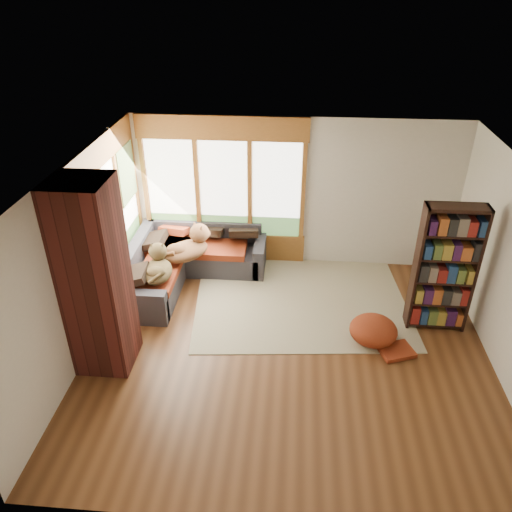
% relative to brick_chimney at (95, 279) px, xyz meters
% --- Properties ---
extents(floor, '(5.50, 5.50, 0.00)m').
position_rel_brick_chimney_xyz_m(floor, '(2.40, 0.35, -1.30)').
color(floor, '#4F2C16').
rests_on(floor, ground).
extents(ceiling, '(5.50, 5.50, 0.00)m').
position_rel_brick_chimney_xyz_m(ceiling, '(2.40, 0.35, 1.30)').
color(ceiling, white).
extents(wall_back, '(5.50, 0.04, 2.60)m').
position_rel_brick_chimney_xyz_m(wall_back, '(2.40, 2.85, 0.00)').
color(wall_back, silver).
rests_on(wall_back, ground).
extents(wall_front, '(5.50, 0.04, 2.60)m').
position_rel_brick_chimney_xyz_m(wall_front, '(2.40, -2.15, 0.00)').
color(wall_front, silver).
rests_on(wall_front, ground).
extents(wall_left, '(0.04, 5.00, 2.60)m').
position_rel_brick_chimney_xyz_m(wall_left, '(-0.35, 0.35, 0.00)').
color(wall_left, silver).
rests_on(wall_left, ground).
extents(windows_back, '(2.82, 0.10, 1.90)m').
position_rel_brick_chimney_xyz_m(windows_back, '(1.20, 2.82, 0.05)').
color(windows_back, '#945C25').
rests_on(windows_back, wall_back).
extents(windows_left, '(0.10, 2.62, 1.90)m').
position_rel_brick_chimney_xyz_m(windows_left, '(-0.32, 1.55, 0.05)').
color(windows_left, '#945C25').
rests_on(windows_left, wall_left).
extents(roller_blind, '(0.03, 0.72, 0.90)m').
position_rel_brick_chimney_xyz_m(roller_blind, '(-0.29, 2.38, 0.45)').
color(roller_blind, '#64814C').
rests_on(roller_blind, wall_left).
extents(brick_chimney, '(0.70, 0.70, 2.60)m').
position_rel_brick_chimney_xyz_m(brick_chimney, '(0.00, 0.00, 0.00)').
color(brick_chimney, '#471914').
rests_on(brick_chimney, ground).
extents(sectional_sofa, '(2.20, 2.20, 0.80)m').
position_rel_brick_chimney_xyz_m(sectional_sofa, '(0.45, 2.05, -1.00)').
color(sectional_sofa, '#2C2B30').
rests_on(sectional_sofa, ground).
extents(area_rug, '(3.52, 2.82, 0.01)m').
position_rel_brick_chimney_xyz_m(area_rug, '(2.57, 1.57, -1.29)').
color(area_rug, silver).
rests_on(area_rug, ground).
extents(bookshelf, '(0.83, 0.28, 1.94)m').
position_rel_brick_chimney_xyz_m(bookshelf, '(4.54, 1.13, -0.33)').
color(bookshelf, black).
rests_on(bookshelf, ground).
extents(pouf, '(0.78, 0.78, 0.36)m').
position_rel_brick_chimney_xyz_m(pouf, '(3.60, 0.69, -1.11)').
color(pouf, maroon).
rests_on(pouf, area_rug).
extents(dog_tan, '(0.92, 0.92, 0.46)m').
position_rel_brick_chimney_xyz_m(dog_tan, '(0.73, 1.97, -0.53)').
color(dog_tan, brown).
rests_on(dog_tan, sectional_sofa).
extents(dog_brindle, '(0.55, 0.79, 0.40)m').
position_rel_brick_chimney_xyz_m(dog_brindle, '(0.37, 1.37, -0.56)').
color(dog_brindle, '#352919').
rests_on(dog_brindle, sectional_sofa).
extents(throw_pillows, '(1.98, 1.68, 0.45)m').
position_rel_brick_chimney_xyz_m(throw_pillows, '(0.48, 2.20, -0.50)').
color(throw_pillows, black).
rests_on(throw_pillows, sectional_sofa).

